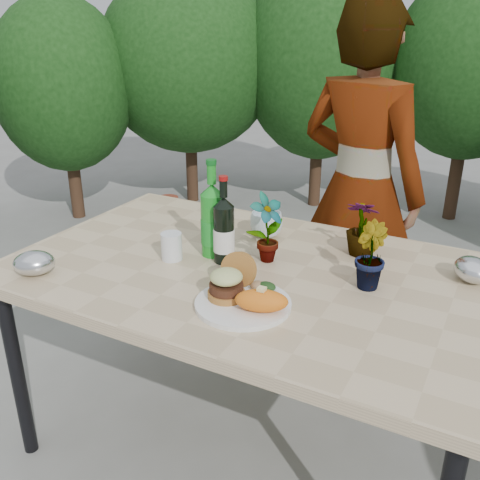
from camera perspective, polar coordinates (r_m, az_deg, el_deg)
The scene contains 17 objects.
ground at distance 2.21m, azimuth 1.04°, elevation -20.78°, with size 80.00×80.00×0.00m, color slate.
patio_table at distance 1.81m, azimuth 1.20°, elevation -4.63°, with size 1.60×1.00×0.75m.
dinner_plate at distance 1.55m, azimuth 0.33°, elevation -6.84°, with size 0.28×0.28×0.01m, color white.
burger_stack at distance 1.56m, azimuth -1.13°, elevation -4.37°, with size 0.11×0.16×0.11m.
sweet_potato at distance 1.49m, azimuth 2.31°, elevation -6.48°, with size 0.15×0.08×0.06m, color orange.
grilled_veg at distance 1.61m, azimuth 2.43°, elevation -4.91°, with size 0.08×0.05×0.03m.
wine_bottle at distance 1.78m, azimuth -1.72°, elevation 0.95°, with size 0.07×0.07×0.30m.
sparkling_water at distance 1.83m, azimuth -2.96°, elevation 2.01°, with size 0.08×0.08×0.34m.
plastic_cup at distance 1.84m, azimuth -7.31°, elevation -0.68°, with size 0.07×0.07×0.10m, color silver.
seedling_left at distance 1.78m, azimuth 2.91°, elevation 1.25°, with size 0.13×0.09×0.24m, color #22591E.
seedling_mid at distance 1.67m, azimuth 13.60°, elevation -1.61°, with size 0.11×0.09×0.21m, color #1F561D.
seedling_right at distance 1.89m, azimuth 12.90°, elevation 1.29°, with size 0.11×0.11×0.20m, color #2C5B1F.
blue_bowl at distance 2.02m, azimuth 2.83°, elevation 1.66°, with size 0.12×0.12×0.10m, color silver.
foil_packet_left at distance 1.85m, azimuth -21.11°, elevation -2.30°, with size 0.13×0.11×0.08m, color silver.
foil_packet_right at distance 1.83m, azimuth 23.54°, elevation -2.91°, with size 0.13×0.11×0.08m, color silver.
person at distance 2.42m, azimuth 12.64°, elevation 5.08°, with size 0.59×0.39×1.62m, color #915E48.
terracotta_pot at distance 4.51m, azimuth -7.65°, elevation 3.75°, with size 0.17×0.17×0.14m.
Camera 1 is at (0.72, -1.43, 1.52)m, focal length 40.00 mm.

